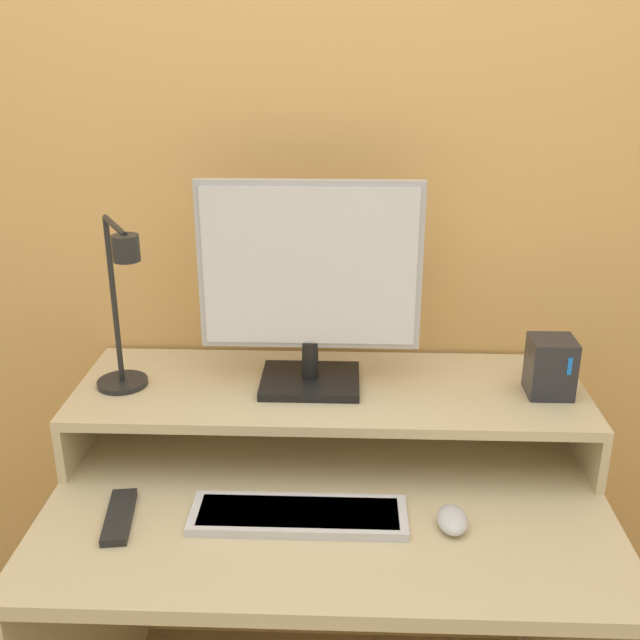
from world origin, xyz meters
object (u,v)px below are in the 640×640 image
(keyboard, at_px, (299,515))
(remote_control, at_px, (119,517))
(desk_lamp, at_px, (122,315))
(router_dock, at_px, (550,367))
(monitor, at_px, (310,282))
(mouse, at_px, (452,520))

(keyboard, relative_size, remote_control, 2.45)
(desk_lamp, bearing_deg, router_dock, 3.19)
(monitor, xyz_separation_m, mouse, (0.28, -0.31, -0.36))
(mouse, distance_m, remote_control, 0.63)
(mouse, bearing_deg, router_dock, 50.78)
(desk_lamp, distance_m, keyboard, 0.54)
(router_dock, bearing_deg, mouse, -129.22)
(mouse, bearing_deg, keyboard, 177.28)
(keyboard, height_order, mouse, mouse)
(remote_control, bearing_deg, monitor, 41.66)
(monitor, bearing_deg, keyboard, -91.61)
(monitor, xyz_separation_m, desk_lamp, (-0.38, -0.08, -0.05))
(keyboard, bearing_deg, desk_lamp, 149.42)
(router_dock, bearing_deg, keyboard, -152.59)
(desk_lamp, distance_m, mouse, 0.77)
(mouse, bearing_deg, remote_control, -179.89)
(mouse, height_order, remote_control, mouse)
(keyboard, relative_size, mouse, 4.69)
(desk_lamp, xyz_separation_m, keyboard, (0.38, -0.22, -0.32))
(desk_lamp, bearing_deg, mouse, -19.47)
(monitor, relative_size, router_dock, 3.69)
(desk_lamp, relative_size, remote_control, 2.27)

